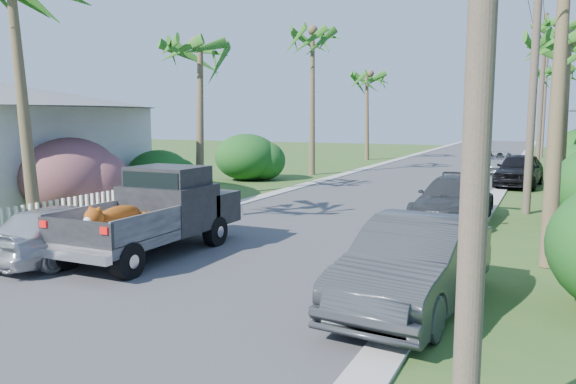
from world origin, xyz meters
The scene contains 23 objects.
ground centered at (0.00, 0.00, 0.00)m, with size 120.00×120.00×0.00m, color #305720.
road centered at (0.00, 25.00, 0.01)m, with size 8.00×100.00×0.02m, color #38383A.
curb_left centered at (-4.30, 25.00, 0.03)m, with size 0.60×100.00×0.06m, color #A5A39E.
curb_right centered at (4.30, 25.00, 0.03)m, with size 0.60×100.00×0.06m, color #A5A39E.
pickup_truck centered at (-2.20, 3.42, 1.01)m, with size 1.98×5.12×2.06m.
parked_car_rn centered at (4.25, 1.92, 0.77)m, with size 1.62×4.65×1.53m, color #2E3033.
parked_car_rm centered at (3.60, 10.27, 0.70)m, with size 1.95×4.80×1.39m, color #292C2E.
parked_car_rf centered at (4.97, 21.01, 0.78)m, with size 1.84×4.58×1.56m, color black.
parked_car_rd centered at (3.60, 27.52, 0.62)m, with size 2.07×4.48×1.25m, color #A1A4A8.
parked_car_ln centered at (-3.67, 1.86, 0.66)m, with size 1.57×3.90×1.33m, color #B5B8BD.
palm_l_b centered at (-6.80, 12.00, 6.15)m, with size 4.40×4.40×7.40m.
palm_l_c centered at (-6.00, 22.00, 7.91)m, with size 4.40×4.40×9.20m.
palm_l_d centered at (-6.50, 34.00, 6.44)m, with size 4.40×4.40×7.70m.
palm_r_b centered at (6.60, 15.00, 5.95)m, with size 4.40×4.40×7.20m.
palm_r_c centered at (6.20, 26.00, 8.11)m, with size 4.40×4.40×9.40m.
palm_r_d centered at (6.50, 40.00, 6.74)m, with size 4.40×4.40×8.00m.
shrub_l_b centered at (-7.80, 6.00, 1.30)m, with size 3.00×3.30×2.60m, color #AE1865.
shrub_l_c centered at (-7.40, 10.00, 1.00)m, with size 2.40×2.64×2.00m, color #1B4714.
shrub_l_d centered at (-8.00, 18.00, 1.20)m, with size 3.20×3.52×2.40m, color #1B4714.
picket_fence centered at (-6.00, 5.50, 0.50)m, with size 0.10×11.00×1.00m, color white.
utility_pole_b centered at (5.60, 13.00, 4.60)m, with size 1.60×0.26×9.00m.
utility_pole_c centered at (5.60, 28.00, 4.60)m, with size 1.60×0.26×9.00m.
utility_pole_d centered at (5.60, 43.00, 4.60)m, with size 1.60×0.26×9.00m.
Camera 1 is at (6.21, -7.38, 3.24)m, focal length 35.00 mm.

